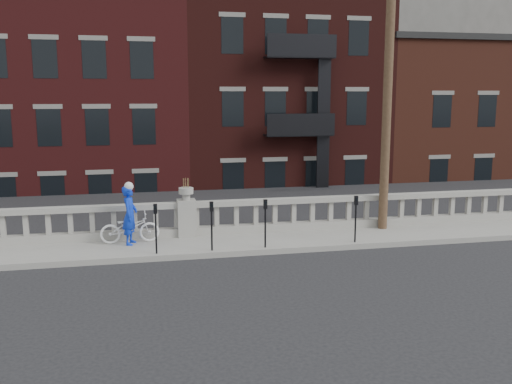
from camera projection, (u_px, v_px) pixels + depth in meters
ground at (203, 282)px, 13.47m from camera, size 120.00×120.00×0.00m
sidewalk at (190, 246)px, 16.35m from camera, size 32.00×2.20×0.15m
balustrade at (187, 220)px, 17.17m from camera, size 28.00×0.34×1.03m
planter_pedestal at (186, 214)px, 17.14m from camera, size 0.55×0.55×1.76m
lower_level at (166, 122)px, 35.34m from camera, size 80.00×44.00×20.80m
utility_pole at (389, 66)px, 17.34m from camera, size 1.60×0.28×10.00m
parking_meter_a at (156, 223)px, 15.17m from camera, size 0.10×0.09×1.36m
parking_meter_b at (212, 220)px, 15.48m from camera, size 0.10×0.09×1.36m
parking_meter_c at (265, 218)px, 15.79m from camera, size 0.10×0.09×1.36m
parking_meter_d at (356, 214)px, 16.35m from camera, size 0.10×0.09×1.36m
bicycle at (130, 228)px, 16.39m from camera, size 1.69×0.65×0.88m
cyclist at (130, 215)px, 16.15m from camera, size 0.55×0.70×1.69m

